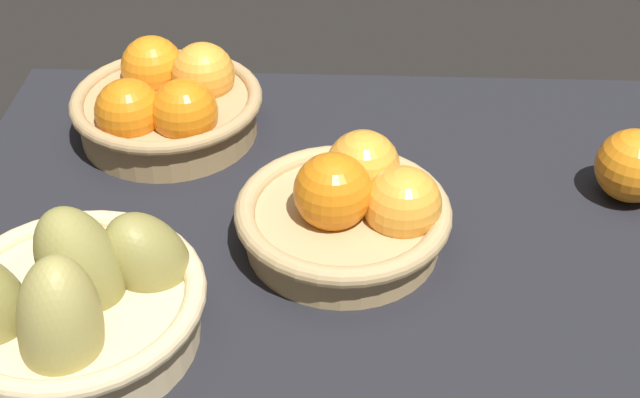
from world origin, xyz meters
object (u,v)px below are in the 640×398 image
(basket_center, at_px, (351,209))
(loose_orange_front_gap, at_px, (633,166))
(basket_near_left_pears, at_px, (74,304))
(basket_far_left, at_px, (168,103))

(basket_center, distance_m, loose_orange_front_gap, 0.32)
(basket_near_left_pears, relative_size, loose_orange_front_gap, 3.00)
(basket_far_left, relative_size, loose_orange_front_gap, 2.82)
(basket_center, bearing_deg, basket_near_left_pears, -147.46)
(loose_orange_front_gap, bearing_deg, basket_center, -163.79)
(basket_far_left, relative_size, basket_near_left_pears, 0.94)
(basket_far_left, xyz_separation_m, basket_near_left_pears, (-0.02, -0.35, 0.01))
(basket_center, distance_m, basket_near_left_pears, 0.29)
(basket_far_left, height_order, basket_near_left_pears, basket_near_left_pears)
(basket_far_left, distance_m, loose_orange_front_gap, 0.54)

